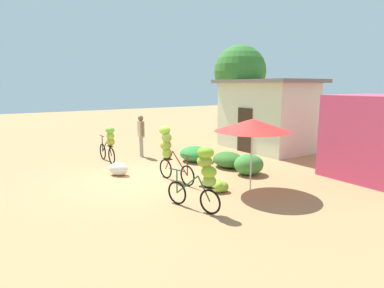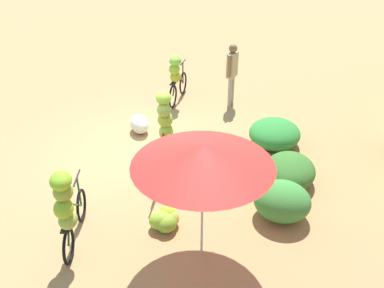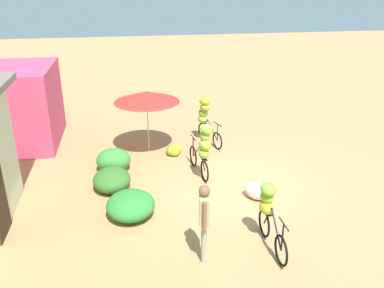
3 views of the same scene
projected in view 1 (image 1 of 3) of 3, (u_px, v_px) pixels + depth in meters
ground_plane at (143, 179)px, 10.47m from camera, size 60.00×60.00×0.00m
building_low at (266, 114)px, 15.16m from camera, size 4.61×3.07×3.27m
tree_behind_building at (240, 72)px, 18.07m from camera, size 2.90×2.90×5.22m
hedge_bush_front_left at (195, 154)px, 12.91m from camera, size 1.32×1.20×0.60m
hedge_bush_front_right at (228, 160)px, 11.95m from camera, size 1.25×1.04×0.57m
hedge_bush_mid at (249, 164)px, 10.97m from camera, size 0.95×1.04×0.70m
market_umbrella at (252, 125)px, 8.99m from camera, size 2.13×2.13×2.09m
bicycle_leftmost at (109, 141)px, 12.53m from camera, size 1.67×0.38×1.44m
bicycle_near_pile at (168, 149)px, 10.24m from camera, size 1.73×0.47×1.74m
bicycle_center_loaded at (203, 173)px, 7.61m from camera, size 1.57×0.67×1.60m
banana_pile_on_ground at (219, 186)px, 9.26m from camera, size 0.69×0.64×0.34m
produce_sack at (118, 169)px, 10.89m from camera, size 0.83×0.76×0.44m
person_vendor at (141, 131)px, 13.58m from camera, size 0.57×0.26×1.76m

